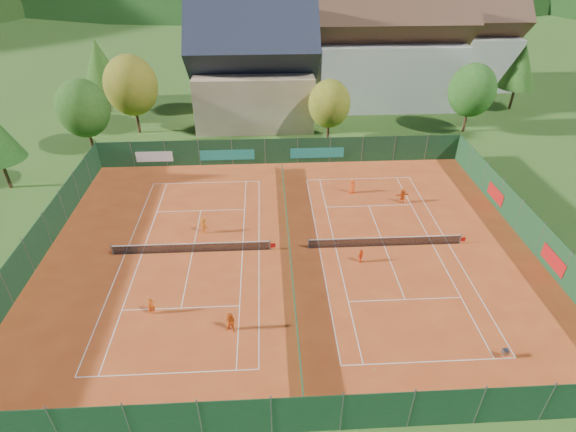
# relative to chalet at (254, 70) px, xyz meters

# --- Properties ---
(ground) EXTENTS (600.00, 600.00, 0.00)m
(ground) POSITION_rel_chalet_xyz_m (3.00, -30.00, -6.64)
(ground) COLOR #2D551A
(ground) RESTS_ON ground
(clay_pad) EXTENTS (40.00, 32.00, 0.01)m
(clay_pad) POSITION_rel_chalet_xyz_m (3.00, -30.00, -6.62)
(clay_pad) COLOR #BC461B
(clay_pad) RESTS_ON ground
(court_markings_left) EXTENTS (11.03, 23.83, 0.00)m
(court_markings_left) POSITION_rel_chalet_xyz_m (-5.00, -30.00, -6.61)
(court_markings_left) COLOR white
(court_markings_left) RESTS_ON ground
(court_markings_right) EXTENTS (11.03, 23.83, 0.00)m
(court_markings_right) POSITION_rel_chalet_xyz_m (11.00, -30.00, -6.61)
(court_markings_right) COLOR white
(court_markings_right) RESTS_ON ground
(tennis_net_left) EXTENTS (13.30, 0.10, 1.02)m
(tennis_net_left) POSITION_rel_chalet_xyz_m (-4.85, -30.00, -6.12)
(tennis_net_left) COLOR #59595B
(tennis_net_left) RESTS_ON ground
(tennis_net_right) EXTENTS (13.30, 0.10, 1.02)m
(tennis_net_right) POSITION_rel_chalet_xyz_m (11.15, -30.00, -6.12)
(tennis_net_right) COLOR #59595B
(tennis_net_right) RESTS_ON ground
(court_divider) EXTENTS (0.03, 28.80, 1.00)m
(court_divider) POSITION_rel_chalet_xyz_m (3.00, -30.00, -6.12)
(court_divider) COLOR #143721
(court_divider) RESTS_ON ground
(fence_north) EXTENTS (40.00, 0.10, 3.00)m
(fence_north) POSITION_rel_chalet_xyz_m (2.54, -14.01, -5.16)
(fence_north) COLOR #153920
(fence_north) RESTS_ON ground
(fence_south) EXTENTS (40.00, 0.04, 3.00)m
(fence_south) POSITION_rel_chalet_xyz_m (3.00, -46.00, -5.12)
(fence_south) COLOR #153B21
(fence_south) RESTS_ON ground
(fence_west) EXTENTS (0.04, 32.00, 3.00)m
(fence_west) POSITION_rel_chalet_xyz_m (-17.00, -30.00, -5.12)
(fence_west) COLOR #163D21
(fence_west) RESTS_ON ground
(fence_east) EXTENTS (0.09, 32.00, 3.00)m
(fence_east) POSITION_rel_chalet_xyz_m (23.00, -29.95, -5.14)
(fence_east) COLOR #153A1D
(fence_east) RESTS_ON ground
(chalet) EXTENTS (16.20, 12.00, 16.00)m
(chalet) POSITION_rel_chalet_xyz_m (0.00, 0.00, 0.00)
(chalet) COLOR beige
(chalet) RESTS_ON ground
(hotel_block_a) EXTENTS (21.60, 11.00, 17.25)m
(hotel_block_a) POSITION_rel_chalet_xyz_m (19.00, 6.00, 0.76)
(hotel_block_a) COLOR silver
(hotel_block_a) RESTS_ON ground
(hotel_block_b) EXTENTS (17.28, 10.00, 15.50)m
(hotel_block_b) POSITION_rel_chalet_xyz_m (33.00, 14.00, -0.01)
(hotel_block_b) COLOR silver
(hotel_block_b) RESTS_ON ground
(tree_west_front) EXTENTS (5.72, 5.72, 8.69)m
(tree_west_front) POSITION_rel_chalet_xyz_m (-19.00, -10.00, -1.23)
(tree_west_front) COLOR #4C341B
(tree_west_front) RESTS_ON ground
(tree_west_mid) EXTENTS (6.44, 6.44, 9.78)m
(tree_west_mid) POSITION_rel_chalet_xyz_m (-15.00, -4.00, -0.56)
(tree_west_mid) COLOR #4A2D1A
(tree_west_mid) RESTS_ON ground
(tree_west_back) EXTENTS (5.60, 5.60, 10.00)m
(tree_west_back) POSITION_rel_chalet_xyz_m (-21.00, 4.00, 0.11)
(tree_west_back) COLOR #442A18
(tree_west_back) RESTS_ON ground
(tree_center) EXTENTS (5.01, 5.01, 7.60)m
(tree_center) POSITION_rel_chalet_xyz_m (9.00, -8.00, -1.91)
(tree_center) COLOR #412B17
(tree_center) RESTS_ON ground
(tree_east_front) EXTENTS (5.72, 5.72, 8.69)m
(tree_east_front) POSITION_rel_chalet_xyz_m (27.00, -6.00, -1.23)
(tree_east_front) COLOR #4A2E1A
(tree_east_front) RESTS_ON ground
(tree_east_mid) EXTENTS (5.04, 5.04, 9.00)m
(tree_east_mid) POSITION_rel_chalet_xyz_m (37.00, 2.00, -0.56)
(tree_east_mid) COLOR #4C301B
(tree_east_mid) RESTS_ON ground
(tree_east_back) EXTENTS (7.15, 7.15, 10.86)m
(tree_east_back) POSITION_rel_chalet_xyz_m (29.00, 10.00, 0.12)
(tree_east_back) COLOR #422717
(tree_east_back) RESTS_ON ground
(mountain_backdrop) EXTENTS (820.00, 530.00, 242.00)m
(mountain_backdrop) POSITION_rel_chalet_xyz_m (31.54, 203.48, -46.26)
(mountain_backdrop) COLOR black
(mountain_backdrop) RESTS_ON ground
(ball_hopper) EXTENTS (0.34, 0.34, 0.80)m
(ball_hopper) POSITION_rel_chalet_xyz_m (15.72, -41.82, -6.07)
(ball_hopper) COLOR slate
(ball_hopper) RESTS_ON ground
(loose_ball_0) EXTENTS (0.07, 0.07, 0.07)m
(loose_ball_0) POSITION_rel_chalet_xyz_m (-7.91, -35.99, -6.59)
(loose_ball_0) COLOR #CCD833
(loose_ball_0) RESTS_ON ground
(loose_ball_1) EXTENTS (0.07, 0.07, 0.07)m
(loose_ball_1) POSITION_rel_chalet_xyz_m (7.49, -42.27, -6.59)
(loose_ball_1) COLOR #CCD833
(loose_ball_1) RESTS_ON ground
(player_left_near) EXTENTS (0.61, 0.53, 1.41)m
(player_left_near) POSITION_rel_chalet_xyz_m (-6.87, -36.83, -5.92)
(player_left_near) COLOR #D05212
(player_left_near) RESTS_ON ground
(player_left_mid) EXTENTS (0.94, 0.85, 1.58)m
(player_left_mid) POSITION_rel_chalet_xyz_m (-1.35, -38.73, -5.84)
(player_left_mid) COLOR #E25514
(player_left_mid) RESTS_ON ground
(player_left_far) EXTENTS (1.13, 0.99, 1.51)m
(player_left_far) POSITION_rel_chalet_xyz_m (-4.29, -27.23, -5.87)
(player_left_far) COLOR #D85F13
(player_left_far) RESTS_ON ground
(player_right_near) EXTENTS (0.75, 0.72, 1.25)m
(player_right_near) POSITION_rel_chalet_xyz_m (8.57, -31.99, -6.00)
(player_right_near) COLOR #F44B15
(player_right_near) RESTS_ON ground
(player_right_far_a) EXTENTS (0.82, 0.63, 1.49)m
(player_right_far_a) POSITION_rel_chalet_xyz_m (9.80, -21.01, -5.88)
(player_right_far_a) COLOR #FB4F16
(player_right_far_a) RESTS_ON ground
(player_right_far_b) EXTENTS (1.43, 0.61, 1.50)m
(player_right_far_b) POSITION_rel_chalet_xyz_m (14.29, -23.13, -5.88)
(player_right_far_b) COLOR #D94E13
(player_right_far_b) RESTS_ON ground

